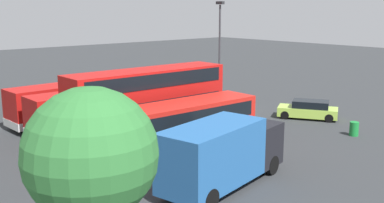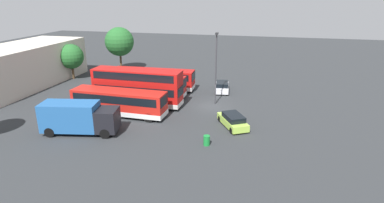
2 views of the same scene
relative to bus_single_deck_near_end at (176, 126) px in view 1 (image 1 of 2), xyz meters
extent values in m
plane|color=#2D3033|center=(5.44, -9.66, -1.62)|extent=(140.00, 140.00, 0.00)
cube|color=red|center=(0.00, 0.01, 0.03)|extent=(2.84, 11.02, 2.60)
cube|color=silver|center=(0.00, 0.01, -1.00)|extent=(2.89, 11.06, 0.55)
cube|color=black|center=(0.00, 0.01, 0.63)|extent=(2.88, 10.22, 0.90)
cube|color=black|center=(-0.15, -5.50, 0.63)|extent=(2.25, 0.12, 1.10)
cylinder|color=black|center=(1.01, -4.10, -1.07)|extent=(0.33, 1.11, 1.10)
cylinder|color=black|center=(-1.23, -4.04, -1.07)|extent=(0.33, 1.11, 1.10)
cylinder|color=black|center=(1.23, 4.05, -1.07)|extent=(0.33, 1.11, 1.10)
cylinder|color=black|center=(-1.01, 4.11, -1.07)|extent=(0.33, 1.11, 1.10)
cube|color=#B71411|center=(3.74, -0.70, 0.83)|extent=(2.74, 11.19, 4.20)
cube|color=silver|center=(3.74, -0.70, -1.00)|extent=(2.78, 11.24, 0.55)
cube|color=black|center=(3.74, -0.70, 0.63)|extent=(2.78, 10.40, 0.90)
cube|color=black|center=(3.74, -0.70, 2.33)|extent=(2.78, 10.40, 0.90)
cube|color=black|center=(3.64, -6.30, 0.63)|extent=(2.25, 0.10, 1.10)
cylinder|color=black|center=(4.79, -4.89, -1.07)|extent=(0.32, 1.10, 1.10)
cylinder|color=black|center=(2.54, -4.86, -1.07)|extent=(0.32, 1.10, 1.10)
cylinder|color=black|center=(4.93, 3.46, -1.07)|extent=(0.32, 1.10, 1.10)
cylinder|color=black|center=(2.68, 3.50, -1.07)|extent=(0.32, 1.10, 1.10)
cube|color=#B71411|center=(7.12, 0.04, 0.03)|extent=(2.68, 11.67, 2.60)
cube|color=silver|center=(7.12, 0.04, -1.00)|extent=(2.72, 11.71, 0.55)
cube|color=black|center=(7.12, 0.04, 0.63)|extent=(2.73, 10.87, 0.90)
cube|color=black|center=(7.05, -5.81, 0.63)|extent=(2.25, 0.08, 1.10)
cylinder|color=black|center=(8.19, -4.39, -1.07)|extent=(0.31, 1.10, 1.10)
cylinder|color=black|center=(5.94, -4.37, -1.07)|extent=(0.31, 1.10, 1.10)
cylinder|color=black|center=(8.29, 4.45, -1.07)|extent=(0.31, 1.10, 1.10)
cylinder|color=black|center=(6.04, 4.47, -1.07)|extent=(0.31, 1.10, 1.10)
cube|color=#B71411|center=(10.83, -0.11, 0.03)|extent=(2.91, 12.03, 2.60)
cube|color=silver|center=(10.83, -0.11, -1.00)|extent=(2.95, 12.08, 0.55)
cube|color=black|center=(10.83, -0.11, 0.63)|extent=(2.94, 11.24, 0.90)
cube|color=black|center=(11.01, -6.12, 0.63)|extent=(2.25, 0.13, 1.10)
cylinder|color=black|center=(12.09, -4.66, -1.07)|extent=(0.33, 1.11, 1.10)
cylinder|color=black|center=(9.84, -4.73, -1.07)|extent=(0.33, 1.11, 1.10)
cylinder|color=black|center=(11.81, 4.50, -1.07)|extent=(0.33, 1.11, 1.10)
cylinder|color=black|center=(9.57, 4.43, -1.07)|extent=(0.33, 1.11, 1.10)
cube|color=#235999|center=(-5.68, 2.51, 0.18)|extent=(3.47, 5.87, 2.80)
cube|color=black|center=(-4.99, -1.17, -0.12)|extent=(2.83, 2.43, 2.20)
cylinder|color=black|center=(-3.88, -0.96, -1.12)|extent=(0.46, 1.03, 1.00)
cylinder|color=black|center=(-6.10, -1.38, -1.12)|extent=(0.46, 1.03, 1.00)
cylinder|color=black|center=(-4.90, 4.44, -1.12)|extent=(0.46, 1.03, 1.00)
cylinder|color=black|center=(-7.12, 4.02, -1.12)|extent=(0.46, 1.03, 1.00)
cube|color=silver|center=(12.13, -10.09, -1.09)|extent=(4.57, 2.36, 0.70)
cube|color=black|center=(11.93, -10.11, -0.47)|extent=(2.82, 1.97, 0.55)
cylinder|color=black|center=(13.60, -9.09, -1.30)|extent=(0.66, 0.30, 0.64)
cylinder|color=black|center=(13.81, -10.67, -1.30)|extent=(0.66, 0.30, 0.64)
cylinder|color=black|center=(10.45, -9.51, -1.30)|extent=(0.66, 0.30, 0.64)
cylinder|color=black|center=(10.66, -11.09, -1.30)|extent=(0.66, 0.30, 0.64)
cube|color=#A5D14C|center=(-0.24, -13.07, -1.09)|extent=(4.78, 3.81, 0.70)
cube|color=black|center=(-0.41, -13.17, -0.47)|extent=(3.15, 2.77, 0.55)
cylinder|color=black|center=(0.78, -11.55, -1.30)|extent=(0.66, 0.51, 0.64)
cylinder|color=black|center=(1.59, -12.93, -1.30)|extent=(0.66, 0.51, 0.64)
cylinder|color=black|center=(-2.06, -13.20, -1.30)|extent=(0.66, 0.51, 0.64)
cylinder|color=black|center=(-1.25, -14.58, -1.30)|extent=(0.66, 0.51, 0.64)
cylinder|color=#38383D|center=(6.50, -10.04, 2.73)|extent=(0.16, 0.16, 8.70)
cube|color=#262628|center=(6.50, -10.04, 7.23)|extent=(0.70, 0.30, 0.24)
cylinder|color=#197F33|center=(-5.17, -11.25, -1.15)|extent=(0.60, 0.60, 0.95)
sphere|color=#2D7033|center=(-9.65, 10.87, 3.02)|extent=(3.64, 3.64, 3.64)
camera|label=1|loc=(-20.05, 16.49, 6.83)|focal=42.51mm
camera|label=2|loc=(-31.41, -16.27, 11.81)|focal=29.74mm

